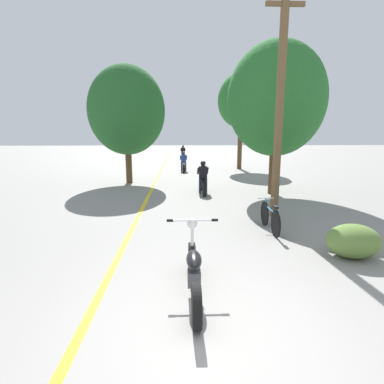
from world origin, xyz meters
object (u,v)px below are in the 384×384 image
object	(u,v)px
motorcycle_foreground	(194,270)
roadside_tree_left	(127,111)
utility_pole	(280,103)
motorcycle_rider_lead	(203,181)
roadside_tree_right_near	(276,100)
bicycle_parked	(270,217)
motorcycle_rider_far	(183,154)
roadside_tree_right_far	(241,101)
motorcycle_rider_mid	(184,164)

from	to	relation	value
motorcycle_foreground	roadside_tree_left	bearing A→B (deg)	104.33
utility_pole	motorcycle_foreground	distance (m)	6.12
utility_pole	roadside_tree_left	size ratio (longest dim) A/B	1.14
motorcycle_foreground	motorcycle_rider_lead	xyz separation A→B (m)	(0.78, 8.27, 0.10)
roadside_tree_right_near	bicycle_parked	bearing A→B (deg)	-107.53
utility_pole	motorcycle_rider_far	distance (m)	20.95
motorcycle_foreground	bicycle_parked	world-z (taller)	motorcycle_foreground
utility_pole	roadside_tree_right_near	size ratio (longest dim) A/B	1.08
roadside_tree_right_far	roadside_tree_left	xyz separation A→B (m)	(-6.93, -5.97, -1.09)
roadside_tree_right_near	motorcycle_rider_lead	xyz separation A→B (m)	(-2.94, 0.20, -3.35)
roadside_tree_right_near	roadside_tree_left	xyz separation A→B (m)	(-6.56, 3.06, -0.24)
roadside_tree_right_near	motorcycle_rider_far	world-z (taller)	roadside_tree_right_near
motorcycle_foreground	roadside_tree_right_near	bearing A→B (deg)	65.26
roadside_tree_right_far	motorcycle_rider_far	world-z (taller)	roadside_tree_right_far
roadside_tree_left	motorcycle_rider_lead	xyz separation A→B (m)	(3.62, -2.86, -3.12)
bicycle_parked	motorcycle_rider_lead	bearing A→B (deg)	104.90
motorcycle_rider_lead	roadside_tree_right_far	bearing A→B (deg)	69.43
utility_pole	motorcycle_foreground	bearing A→B (deg)	-120.78
utility_pole	roadside_tree_right_near	xyz separation A→B (m)	(0.99, 3.48, 0.47)
roadside_tree_right_far	motorcycle_rider_lead	xyz separation A→B (m)	(-3.31, -8.82, -4.21)
utility_pole	bicycle_parked	bearing A→B (deg)	-111.44
utility_pole	motorcycle_rider_mid	bearing A→B (deg)	103.56
roadside_tree_left	motorcycle_rider_lead	bearing A→B (deg)	-38.28
utility_pole	bicycle_parked	size ratio (longest dim) A/B	3.98
roadside_tree_right_far	roadside_tree_left	distance (m)	9.21
roadside_tree_left	motorcycle_foreground	xyz separation A→B (m)	(2.84, -11.13, -3.22)
roadside_tree_right_far	roadside_tree_left	world-z (taller)	roadside_tree_right_far
motorcycle_foreground	bicycle_parked	distance (m)	3.78
utility_pole	motorcycle_rider_mid	size ratio (longest dim) A/B	3.26
utility_pole	bicycle_parked	xyz separation A→B (m)	(-0.58, -1.48, -3.04)
bicycle_parked	motorcycle_foreground	bearing A→B (deg)	-124.68
roadside_tree_right_far	bicycle_parked	xyz separation A→B (m)	(-1.94, -13.99, -4.36)
motorcycle_foreground	motorcycle_rider_far	xyz separation A→B (m)	(0.10, 25.17, 0.10)
motorcycle_rider_lead	bicycle_parked	size ratio (longest dim) A/B	1.20
motorcycle_rider_far	motorcycle_rider_mid	bearing A→B (deg)	-90.38
roadside_tree_right_far	motorcycle_foreground	bearing A→B (deg)	-103.45
motorcycle_rider_far	bicycle_parked	bearing A→B (deg)	-84.69
utility_pole	bicycle_parked	distance (m)	3.43
motorcycle_rider_mid	motorcycle_rider_far	distance (m)	9.42
roadside_tree_left	motorcycle_rider_mid	size ratio (longest dim) A/B	2.87
utility_pole	roadside_tree_right_near	world-z (taller)	utility_pole
roadside_tree_right_far	bicycle_parked	world-z (taller)	roadside_tree_right_far
roadside_tree_right_far	motorcycle_foreground	size ratio (longest dim) A/B	3.15
motorcycle_foreground	bicycle_parked	xyz separation A→B (m)	(2.15, 3.11, -0.05)
roadside_tree_left	motorcycle_rider_mid	xyz separation A→B (m)	(2.88, 4.62, -3.14)
roadside_tree_right_near	motorcycle_rider_mid	bearing A→B (deg)	115.59
motorcycle_rider_far	bicycle_parked	distance (m)	22.15
motorcycle_rider_lead	bicycle_parked	bearing A→B (deg)	-75.10
utility_pole	roadside_tree_left	xyz separation A→B (m)	(-5.57, 6.54, 0.23)
motorcycle_foreground	roadside_tree_right_far	bearing A→B (deg)	76.55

